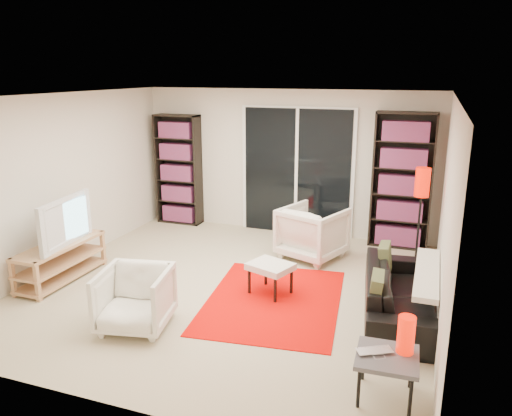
# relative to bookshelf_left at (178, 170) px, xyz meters

# --- Properties ---
(floor) EXTENTS (5.00, 5.00, 0.00)m
(floor) POSITION_rel_bookshelf_left_xyz_m (1.95, -2.33, -0.98)
(floor) COLOR #BBAE8E
(floor) RESTS_ON ground
(wall_back) EXTENTS (5.00, 0.02, 2.40)m
(wall_back) POSITION_rel_bookshelf_left_xyz_m (1.95, 0.17, 0.22)
(wall_back) COLOR beige
(wall_back) RESTS_ON ground
(wall_front) EXTENTS (5.00, 0.02, 2.40)m
(wall_front) POSITION_rel_bookshelf_left_xyz_m (1.95, -4.83, 0.22)
(wall_front) COLOR beige
(wall_front) RESTS_ON ground
(wall_left) EXTENTS (0.02, 5.00, 2.40)m
(wall_left) POSITION_rel_bookshelf_left_xyz_m (-0.55, -2.33, 0.22)
(wall_left) COLOR beige
(wall_left) RESTS_ON ground
(wall_right) EXTENTS (0.02, 5.00, 2.40)m
(wall_right) POSITION_rel_bookshelf_left_xyz_m (4.45, -2.33, 0.22)
(wall_right) COLOR beige
(wall_right) RESTS_ON ground
(ceiling) EXTENTS (5.00, 5.00, 0.02)m
(ceiling) POSITION_rel_bookshelf_left_xyz_m (1.95, -2.33, 1.42)
(ceiling) COLOR white
(ceiling) RESTS_ON wall_back
(sliding_door) EXTENTS (1.92, 0.08, 2.16)m
(sliding_door) POSITION_rel_bookshelf_left_xyz_m (2.15, 0.13, 0.07)
(sliding_door) COLOR white
(sliding_door) RESTS_ON ground
(bookshelf_left) EXTENTS (0.80, 0.30, 1.95)m
(bookshelf_left) POSITION_rel_bookshelf_left_xyz_m (0.00, 0.00, 0.00)
(bookshelf_left) COLOR black
(bookshelf_left) RESTS_ON ground
(bookshelf_right) EXTENTS (0.90, 0.30, 2.10)m
(bookshelf_right) POSITION_rel_bookshelf_left_xyz_m (3.85, -0.00, 0.07)
(bookshelf_right) COLOR black
(bookshelf_right) RESTS_ON ground
(tv_stand) EXTENTS (0.43, 1.35, 0.50)m
(tv_stand) POSITION_rel_bookshelf_left_xyz_m (-0.24, -2.85, -0.71)
(tv_stand) COLOR tan
(tv_stand) RESTS_ON floor
(tv) EXTENTS (0.27, 1.10, 0.63)m
(tv) POSITION_rel_bookshelf_left_xyz_m (-0.22, -2.85, -0.16)
(tv) COLOR black
(tv) RESTS_ON tv_stand
(rug) EXTENTS (1.80, 2.28, 0.01)m
(rug) POSITION_rel_bookshelf_left_xyz_m (2.60, -2.52, -0.97)
(rug) COLOR #DB0500
(rug) RESTS_ON floor
(sofa) EXTENTS (0.98, 1.97, 0.55)m
(sofa) POSITION_rel_bookshelf_left_xyz_m (4.04, -2.41, -0.70)
(sofa) COLOR black
(sofa) RESTS_ON floor
(armchair_back) EXTENTS (1.07, 1.08, 0.77)m
(armchair_back) POSITION_rel_bookshelf_left_xyz_m (2.69, -0.93, -0.59)
(armchair_back) COLOR silver
(armchair_back) RESTS_ON floor
(armchair_front) EXTENTS (0.84, 0.86, 0.67)m
(armchair_front) POSITION_rel_bookshelf_left_xyz_m (1.40, -3.63, -0.64)
(armchair_front) COLOR silver
(armchair_front) RESTS_ON floor
(ottoman) EXTENTS (0.61, 0.56, 0.40)m
(ottoman) POSITION_rel_bookshelf_left_xyz_m (2.50, -2.34, -0.63)
(ottoman) COLOR silver
(ottoman) RESTS_ON floor
(side_table) EXTENTS (0.53, 0.53, 0.40)m
(side_table) POSITION_rel_bookshelf_left_xyz_m (4.05, -3.95, -0.62)
(side_table) COLOR #49494E
(side_table) RESTS_ON floor
(laptop) EXTENTS (0.36, 0.32, 0.02)m
(laptop) POSITION_rel_bookshelf_left_xyz_m (3.96, -3.99, -0.56)
(laptop) COLOR silver
(laptop) RESTS_ON side_table
(table_lamp) EXTENTS (0.15, 0.15, 0.33)m
(table_lamp) POSITION_rel_bookshelf_left_xyz_m (4.18, -3.85, -0.41)
(table_lamp) COLOR red
(table_lamp) RESTS_ON side_table
(floor_lamp) EXTENTS (0.22, 0.22, 1.44)m
(floor_lamp) POSITION_rel_bookshelf_left_xyz_m (4.16, -0.91, 0.13)
(floor_lamp) COLOR black
(floor_lamp) RESTS_ON floor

